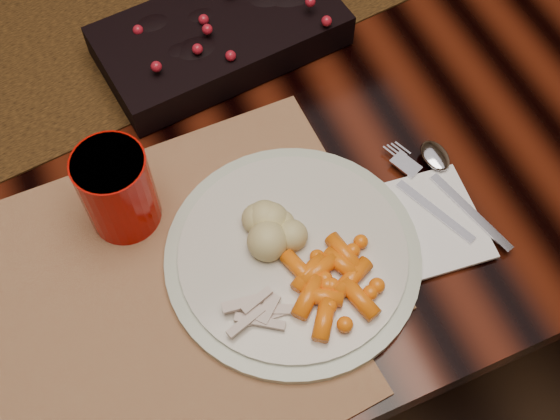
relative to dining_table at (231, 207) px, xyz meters
name	(u,v)px	position (x,y,z in m)	size (l,w,h in m)	color
floor	(241,289)	(0.00, 0.00, -0.38)	(5.00, 5.00, 0.00)	black
dining_table	(231,207)	(0.00, 0.00, 0.00)	(1.80, 1.00, 0.75)	black
table_runner	(176,4)	(-0.01, 0.13, 0.38)	(1.57, 0.32, 0.00)	#411F05
centerpiece	(220,31)	(0.02, 0.03, 0.41)	(0.32, 0.16, 0.06)	black
placemat_main	(177,261)	(-0.14, -0.25, 0.38)	(0.44, 0.32, 0.00)	#8E7050
placemat_second	(124,356)	(-0.23, -0.33, 0.38)	(0.46, 0.34, 0.00)	brown
dinner_plate	(293,255)	(-0.02, -0.30, 0.39)	(0.29, 0.29, 0.02)	beige
baby_carrots	(339,284)	(0.01, -0.36, 0.40)	(0.10, 0.08, 0.02)	orange
mashed_potatoes	(275,220)	(-0.03, -0.27, 0.42)	(0.08, 0.07, 0.05)	#D7B578
turkey_shreds	(255,312)	(-0.09, -0.36, 0.40)	(0.06, 0.05, 0.01)	tan
napkin	(431,222)	(0.15, -0.33, 0.38)	(0.11, 0.13, 0.00)	white
fork	(428,199)	(0.16, -0.30, 0.39)	(0.02, 0.14, 0.00)	#B5B4BE
spoon	(459,194)	(0.20, -0.31, 0.39)	(0.03, 0.16, 0.00)	#B8B8B8
red_cup	(118,190)	(-0.18, -0.17, 0.44)	(0.08, 0.08, 0.11)	#A30600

